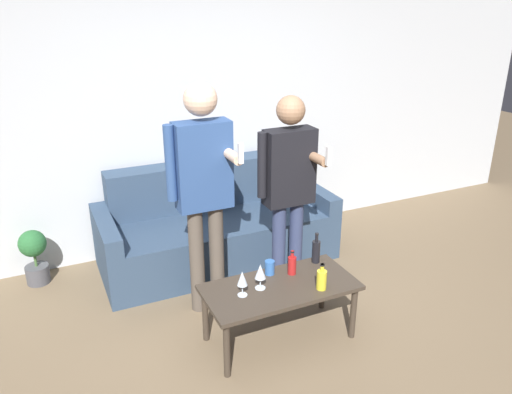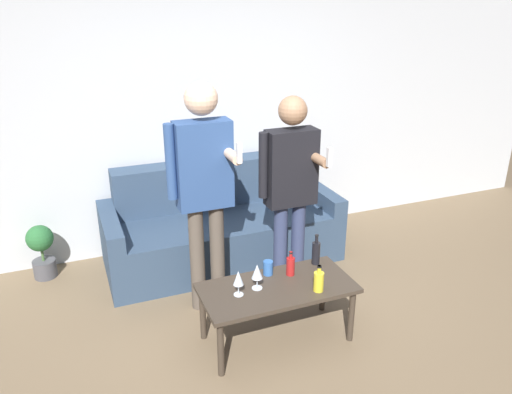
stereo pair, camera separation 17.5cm
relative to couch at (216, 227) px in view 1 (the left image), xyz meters
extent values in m
plane|color=#756047|center=(0.02, -1.72, -0.32)|extent=(16.00, 16.00, 0.00)
cube|color=silver|center=(0.02, 0.46, 1.03)|extent=(8.00, 0.06, 2.70)
cube|color=#334760|center=(0.00, -0.18, -0.09)|extent=(1.83, 0.63, 0.45)
cube|color=#334760|center=(0.00, 0.26, 0.13)|extent=(1.83, 0.24, 0.88)
cube|color=#334760|center=(-0.99, -0.06, -0.02)|extent=(0.14, 0.87, 0.60)
cube|color=#334760|center=(0.99, -0.06, -0.02)|extent=(0.14, 0.87, 0.60)
cube|color=#3D3328|center=(-0.01, -1.32, 0.11)|extent=(1.07, 0.51, 0.03)
cylinder|color=#3D3328|center=(-0.50, -1.53, -0.11)|extent=(0.04, 0.04, 0.41)
cylinder|color=#3D3328|center=(0.47, -1.53, -0.11)|extent=(0.04, 0.04, 0.41)
cylinder|color=#3D3328|center=(-0.50, -1.12, -0.11)|extent=(0.04, 0.04, 0.41)
cylinder|color=#3D3328|center=(0.47, -1.12, -0.11)|extent=(0.04, 0.04, 0.41)
cylinder|color=black|center=(0.38, -1.14, 0.21)|extent=(0.06, 0.06, 0.17)
cylinder|color=black|center=(0.38, -1.14, 0.33)|extent=(0.02, 0.02, 0.07)
cylinder|color=black|center=(0.38, -1.14, 0.36)|extent=(0.03, 0.03, 0.01)
cylinder|color=#B21E1E|center=(0.14, -1.22, 0.19)|extent=(0.06, 0.06, 0.13)
cylinder|color=#B21E1E|center=(0.14, -1.22, 0.28)|extent=(0.02, 0.02, 0.05)
cylinder|color=black|center=(0.14, -1.22, 0.30)|extent=(0.03, 0.03, 0.01)
cylinder|color=yellow|center=(0.22, -1.48, 0.19)|extent=(0.07, 0.07, 0.14)
cylinder|color=yellow|center=(0.22, -1.48, 0.29)|extent=(0.03, 0.03, 0.05)
cylinder|color=black|center=(0.22, -1.48, 0.31)|extent=(0.03, 0.03, 0.01)
cylinder|color=silver|center=(-0.15, -1.30, 0.13)|extent=(0.07, 0.07, 0.01)
cylinder|color=silver|center=(-0.15, -1.30, 0.17)|extent=(0.01, 0.01, 0.08)
cone|color=silver|center=(-0.15, -1.30, 0.26)|extent=(0.08, 0.08, 0.11)
cylinder|color=silver|center=(-0.30, -1.33, 0.13)|extent=(0.07, 0.07, 0.01)
cylinder|color=silver|center=(-0.30, -1.33, 0.17)|extent=(0.01, 0.01, 0.08)
cone|color=silver|center=(-0.30, -1.33, 0.26)|extent=(0.07, 0.07, 0.10)
cylinder|color=#3366B2|center=(-0.01, -1.15, 0.18)|extent=(0.07, 0.07, 0.10)
cylinder|color=brown|center=(-0.42, -0.72, 0.11)|extent=(0.11, 0.11, 0.86)
cylinder|color=brown|center=(-0.26, -0.72, 0.11)|extent=(0.11, 0.11, 0.86)
cube|color=#2D4C84|center=(-0.34, -0.72, 0.86)|extent=(0.40, 0.18, 0.64)
sphere|color=beige|center=(-0.34, -0.72, 1.34)|extent=(0.24, 0.24, 0.24)
cylinder|color=#2D4C84|center=(-0.58, -0.72, 0.91)|extent=(0.07, 0.07, 0.55)
cylinder|color=beige|center=(-0.18, -0.86, 0.96)|extent=(0.07, 0.28, 0.07)
cube|color=white|center=(-0.18, -1.03, 1.02)|extent=(0.03, 0.03, 0.14)
cylinder|color=navy|center=(0.26, -0.77, 0.08)|extent=(0.11, 0.11, 0.79)
cylinder|color=navy|center=(0.42, -0.77, 0.08)|extent=(0.11, 0.11, 0.79)
cube|color=black|center=(0.34, -0.77, 0.77)|extent=(0.39, 0.17, 0.59)
sphere|color=#9E7556|center=(0.34, -0.77, 1.21)|extent=(0.22, 0.22, 0.22)
cylinder|color=black|center=(0.11, -0.77, 0.82)|extent=(0.07, 0.07, 0.51)
cylinder|color=#9E7556|center=(0.49, -0.90, 0.86)|extent=(0.07, 0.26, 0.07)
cube|color=white|center=(0.49, -1.06, 0.92)|extent=(0.03, 0.03, 0.14)
cylinder|color=#4C4C51|center=(-1.56, 0.23, -0.24)|extent=(0.20, 0.20, 0.16)
cylinder|color=#476B38|center=(-1.56, 0.23, -0.09)|extent=(0.02, 0.02, 0.14)
sphere|color=#286633|center=(-1.56, 0.23, 0.06)|extent=(0.23, 0.23, 0.23)
camera|label=1|loc=(-1.41, -3.96, 1.98)|focal=35.00mm
camera|label=2|loc=(-1.25, -4.03, 1.98)|focal=35.00mm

